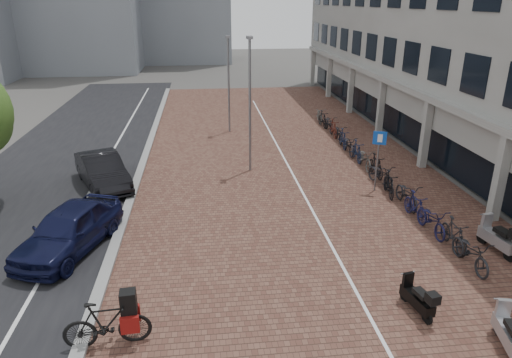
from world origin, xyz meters
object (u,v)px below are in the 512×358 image
Objects in this scene: car_navy at (69,229)px; scooter_back at (510,332)px; parking_sign at (378,151)px; scooter_front at (498,237)px; car_dark at (102,171)px; hero_bike at (107,323)px; scooter_mid at (417,297)px.

scooter_back is at bearing -8.30° from car_navy.
parking_sign reaches higher than car_navy.
scooter_front is 5.00m from scooter_back.
car_dark is (0.00, 5.70, -0.03)m from car_navy.
scooter_back is (9.45, -1.28, -0.11)m from hero_bike.
scooter_front is at bearing 73.66° from scooter_back.
car_navy is 13.05m from scooter_back.
parking_sign is at bearing -53.02° from hero_bike.
scooter_front reaches higher than scooter_mid.
hero_bike is 7.94m from scooter_mid.
car_navy reaches higher than car_dark.
car_dark reaches higher than hero_bike.
car_dark reaches higher than scooter_front.
car_navy is 2.66× the size of scooter_front.
parking_sign reaches higher than hero_bike.
scooter_mid is (7.93, 0.35, -0.17)m from hero_bike.
parking_sign is (-2.13, 5.53, 1.26)m from scooter_front.
hero_bike is at bearing 172.03° from scooter_mid.
car_navy is at bearing 18.86° from hero_bike.
scooter_front is 4.83m from scooter_mid.
scooter_back is at bearing -57.59° from scooter_mid.
car_navy is 5.27m from hero_bike.
scooter_mid is 2.23m from scooter_back.
parking_sign reaches higher than scooter_back.
hero_bike is at bearing -174.78° from scooter_front.
car_dark is at bearing 109.68° from car_navy.
scooter_mid is (-4.00, -2.71, -0.11)m from scooter_front.
car_dark is 10.74m from hero_bike.
hero_bike is at bearing -102.62° from car_dark.
scooter_mid is at bearing -4.49° from car_navy.
car_navy is 3.27× the size of scooter_mid.
hero_bike reaches higher than scooter_mid.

